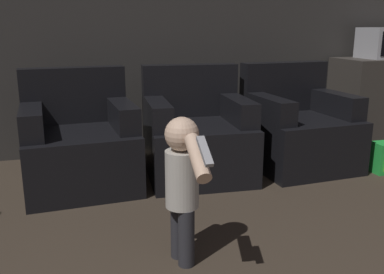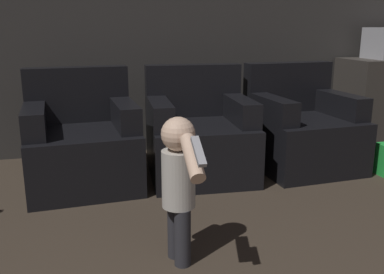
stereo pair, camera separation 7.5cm
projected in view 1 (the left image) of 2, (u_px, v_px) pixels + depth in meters
name	position (u px, v px, depth m)	size (l,w,h in m)	color
wall_back	(149.00, 19.00, 4.09)	(8.40, 0.05, 2.60)	#33302D
armchair_left	(80.00, 145.00, 3.35)	(0.89, 0.88, 0.91)	black
armchair_middle	(197.00, 137.00, 3.59)	(0.87, 0.86, 0.91)	black
armchair_right	(298.00, 130.00, 3.83)	(0.89, 0.88, 0.91)	black
person_toddler	(182.00, 179.00, 2.20)	(0.18, 0.55, 0.80)	#28282D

